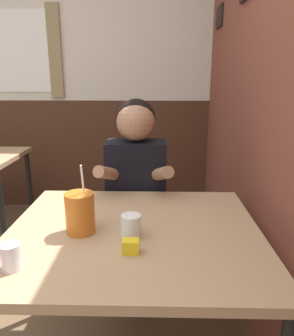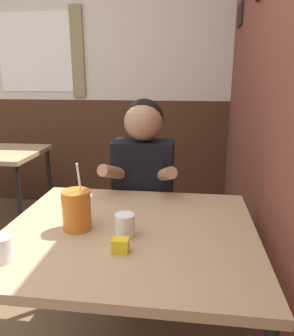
{
  "view_description": "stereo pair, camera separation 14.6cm",
  "coord_description": "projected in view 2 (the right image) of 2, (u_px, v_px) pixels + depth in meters",
  "views": [
    {
      "loc": [
        0.82,
        -0.91,
        1.33
      ],
      "look_at": [
        0.79,
        0.49,
        0.93
      ],
      "focal_mm": 35.0,
      "sensor_mm": 36.0,
      "label": 1
    },
    {
      "loc": [
        0.97,
        -0.9,
        1.33
      ],
      "look_at": [
        0.79,
        0.49,
        0.93
      ],
      "focal_mm": 35.0,
      "sensor_mm": 36.0,
      "label": 2
    }
  ],
  "objects": [
    {
      "name": "brick_wall_right",
      "position": [
        261.0,
        72.0,
        1.91
      ],
      "size": [
        0.08,
        4.32,
        2.7
      ],
      "color": "brown",
      "rests_on": "ground_plane"
    },
    {
      "name": "back_wall",
      "position": [
        90.0,
        73.0,
        3.22
      ],
      "size": [
        5.69,
        0.09,
        2.7
      ],
      "color": "beige",
      "rests_on": "ground_plane"
    },
    {
      "name": "main_table",
      "position": [
        129.0,
        242.0,
        1.37
      ],
      "size": [
        1.04,
        0.92,
        0.72
      ],
      "color": "tan",
      "rests_on": "ground_plane"
    },
    {
      "name": "person_seated",
      "position": [
        144.0,
        196.0,
        1.93
      ],
      "size": [
        0.42,
        0.41,
        1.21
      ],
      "color": "black",
      "rests_on": "ground_plane"
    },
    {
      "name": "cocktail_pitcher",
      "position": [
        77.0,
        210.0,
        1.33
      ],
      "size": [
        0.12,
        0.12,
        0.28
      ],
      "color": "#C6661E",
      "rests_on": "main_table"
    },
    {
      "name": "glass_near_pitcher",
      "position": [
        3.0,
        249.0,
        1.11
      ],
      "size": [
        0.07,
        0.07,
        0.09
      ],
      "color": "silver",
      "rests_on": "main_table"
    },
    {
      "name": "glass_center",
      "position": [
        125.0,
        225.0,
        1.29
      ],
      "size": [
        0.08,
        0.08,
        0.09
      ],
      "color": "silver",
      "rests_on": "main_table"
    },
    {
      "name": "condiment_mustard",
      "position": [
        120.0,
        245.0,
        1.17
      ],
      "size": [
        0.06,
        0.04,
        0.05
      ],
      "color": "yellow",
      "rests_on": "main_table"
    }
  ]
}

